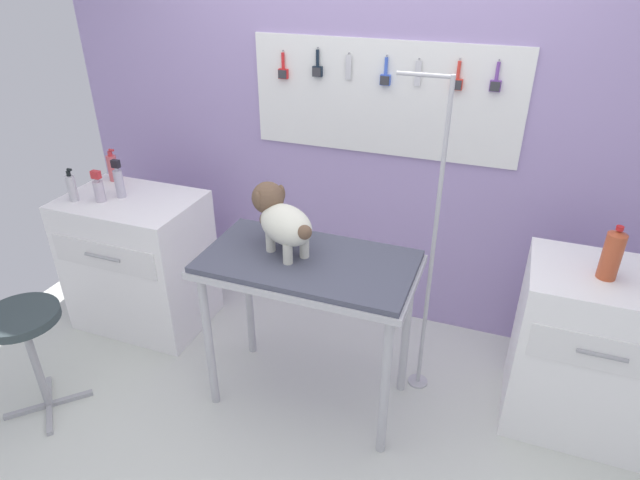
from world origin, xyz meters
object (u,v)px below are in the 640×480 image
Objects in this scene: grooming_table at (308,276)px; shampoo_bottle at (119,181)px; grooming_arm at (430,261)px; stool at (25,331)px; cabinet_right at (588,351)px; dog at (281,219)px; soda_bottle at (612,254)px; counter_left at (140,261)px.

grooming_table is 1.36m from shampoo_bottle.
grooming_arm reaches higher than shampoo_bottle.
grooming_arm is 7.41× the size of shampoo_bottle.
grooming_table is at bearing -150.44° from grooming_arm.
stool is (-1.81, -0.88, -0.29)m from grooming_arm.
cabinet_right is at bearing 1.84° from grooming_arm.
dog is (-0.68, -0.26, 0.24)m from grooming_arm.
soda_bottle is at bearing 0.15° from shampoo_bottle.
stool is at bearing -154.22° from grooming_arm.
soda_bottle is (0.77, -0.00, 0.20)m from grooming_arm.
stool is 0.98m from shampoo_bottle.
cabinet_right is 2.77m from stool.
grooming_table is 0.31m from dog.
stool is 2.68× the size of shampoo_bottle.
grooming_arm is at bearing 0.59° from counter_left.
grooming_table is 1.69× the size of stool.
grooming_table is at bearing 24.13° from stool.
counter_left is 1.40× the size of stool.
shampoo_bottle is (-1.84, -0.01, 0.17)m from grooming_arm.
dog is 1.81× the size of shampoo_bottle.
dog is at bearing 166.05° from grooming_table.
dog is 0.48× the size of counter_left.
dog is 1.63m from cabinet_right.
dog reaches higher than shampoo_bottle.
counter_left is at bearing 88.48° from stool.
dog is (-0.15, 0.04, 0.27)m from grooming_table.
shampoo_bottle is (-2.64, -0.03, 0.52)m from cabinet_right.
grooming_arm is 0.77m from dog.
soda_bottle reaches higher than cabinet_right.
grooming_table is 4.08× the size of soda_bottle.
grooming_table is 0.61× the size of grooming_arm.
soda_bottle is (1.31, 0.30, 0.22)m from grooming_table.
dog reaches higher than counter_left.
shampoo_bottle is (-0.03, 0.87, 0.45)m from stool.
grooming_table is 1.36m from soda_bottle.
counter_left is 3.76× the size of shampoo_bottle.
stool is (-0.02, -0.86, 0.08)m from counter_left.
shampoo_bottle is at bearing -179.73° from grooming_arm.
dog is at bearing -168.95° from cabinet_right.
grooming_arm reaches higher than grooming_table.
counter_left is at bearing -10.47° from shampoo_bottle.
cabinet_right is (0.80, 0.03, -0.36)m from grooming_arm.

